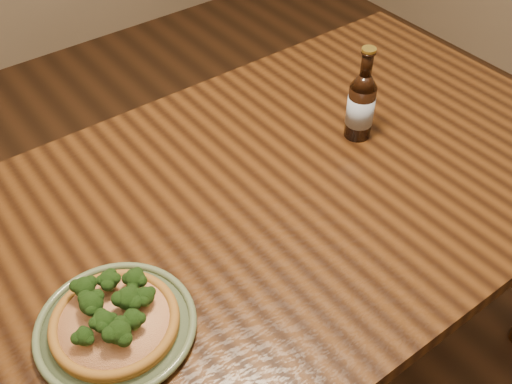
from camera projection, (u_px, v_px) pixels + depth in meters
table at (265, 226)px, 1.34m from camera, size 1.60×0.90×0.75m
plate at (116, 327)px, 1.03m from camera, size 0.28×0.28×0.02m
pizza at (114, 318)px, 1.01m from camera, size 0.22×0.22×0.07m
beer_bottle at (361, 105)px, 1.37m from camera, size 0.06×0.06×0.23m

